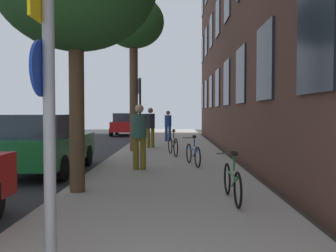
% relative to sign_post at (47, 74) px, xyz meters
% --- Properties ---
extents(ground_plane, '(41.80, 41.80, 0.00)m').
position_rel_sign_post_xyz_m(ground_plane, '(-2.38, 11.97, -2.07)').
color(ground_plane, '#332D28').
extents(road_asphalt, '(7.00, 38.00, 0.01)m').
position_rel_sign_post_xyz_m(road_asphalt, '(-4.48, 11.97, -2.07)').
color(road_asphalt, '#2D2D30').
rests_on(road_asphalt, ground).
extents(sidewalk, '(4.20, 38.00, 0.12)m').
position_rel_sign_post_xyz_m(sidewalk, '(1.12, 11.97, -2.01)').
color(sidewalk, '#9E9389').
rests_on(sidewalk, ground).
extents(sign_post, '(0.16, 0.60, 3.54)m').
position_rel_sign_post_xyz_m(sign_post, '(0.00, 0.00, 0.00)').
color(sign_post, gray).
rests_on(sign_post, sidewalk).
extents(traffic_light, '(0.43, 0.24, 3.43)m').
position_rel_sign_post_xyz_m(traffic_light, '(-0.64, 16.43, 0.40)').
color(traffic_light, black).
rests_on(traffic_light, sidewalk).
extents(tree_far, '(2.46, 2.46, 6.26)m').
position_rel_sign_post_xyz_m(tree_far, '(-0.34, 11.38, 3.14)').
color(tree_far, brown).
rests_on(tree_far, sidewalk).
extents(bicycle_0, '(0.42, 1.64, 0.89)m').
position_rel_sign_post_xyz_m(bicycle_0, '(2.30, 2.86, -1.60)').
color(bicycle_0, black).
rests_on(bicycle_0, sidewalk).
extents(bicycle_1, '(0.49, 1.60, 0.89)m').
position_rel_sign_post_xyz_m(bicycle_1, '(1.85, 7.27, -1.60)').
color(bicycle_1, black).
rests_on(bicycle_1, sidewalk).
extents(bicycle_2, '(0.50, 1.60, 0.96)m').
position_rel_sign_post_xyz_m(bicycle_2, '(1.25, 9.81, -1.58)').
color(bicycle_2, black).
rests_on(bicycle_2, sidewalk).
extents(pedestrian_0, '(0.55, 0.55, 1.79)m').
position_rel_sign_post_xyz_m(pedestrian_0, '(0.33, 6.47, -0.93)').
color(pedestrian_0, olive).
rests_on(pedestrian_0, sidewalk).
extents(pedestrian_1, '(0.56, 0.56, 1.77)m').
position_rel_sign_post_xyz_m(pedestrian_1, '(0.25, 12.81, -0.94)').
color(pedestrian_1, olive).
rests_on(pedestrian_1, sidewalk).
extents(pedestrian_2, '(0.38, 0.38, 1.66)m').
position_rel_sign_post_xyz_m(pedestrian_2, '(0.98, 16.57, -1.00)').
color(pedestrian_2, navy).
rests_on(pedestrian_2, sidewalk).
extents(car_1, '(1.93, 4.19, 1.62)m').
position_rel_sign_post_xyz_m(car_1, '(-2.31, 6.50, -1.23)').
color(car_1, '#19662D').
rests_on(car_1, road_asphalt).
extents(car_2, '(2.05, 4.20, 1.62)m').
position_rel_sign_post_xyz_m(car_2, '(-2.20, 23.33, -1.23)').
color(car_2, red).
rests_on(car_2, road_asphalt).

